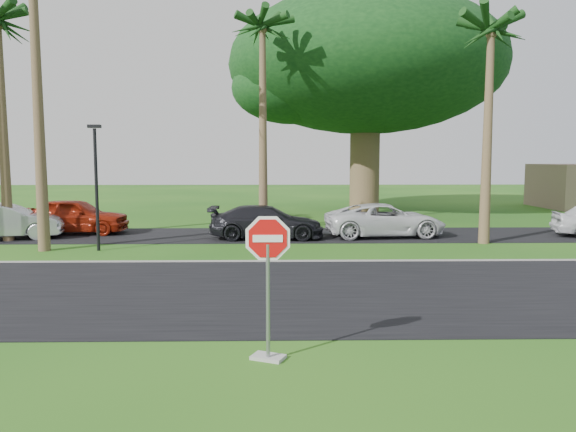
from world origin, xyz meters
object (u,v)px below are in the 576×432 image
(stop_sign_near, at_px, (268,258))
(car_silver, at_px, (6,222))
(car_red, at_px, (75,216))
(car_dark, at_px, (267,223))
(car_minivan, at_px, (385,220))

(stop_sign_near, height_order, car_silver, stop_sign_near)
(car_red, distance_m, car_dark, 8.88)
(car_silver, relative_size, car_red, 0.96)
(car_silver, distance_m, car_red, 2.81)
(car_dark, bearing_deg, car_red, 79.79)
(car_silver, relative_size, car_dark, 0.93)
(stop_sign_near, height_order, car_red, stop_sign_near)
(car_dark, bearing_deg, car_minivan, -82.97)
(car_red, relative_size, car_minivan, 0.91)
(stop_sign_near, distance_m, car_red, 18.49)
(car_red, relative_size, car_dark, 0.98)
(car_silver, xyz_separation_m, car_minivan, (16.14, 0.45, -0.03))
(car_silver, bearing_deg, car_minivan, -101.19)
(car_silver, relative_size, car_minivan, 0.87)
(car_silver, xyz_separation_m, car_red, (2.28, 1.65, 0.06))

